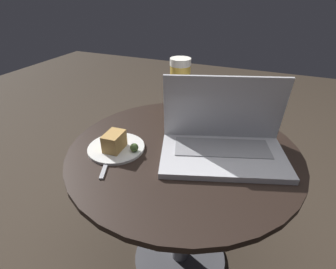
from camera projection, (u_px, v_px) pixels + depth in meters
name	position (u px, v px, depth m)	size (l,w,h in m)	color
ground_plane	(180.00, 257.00, 1.14)	(6.00, 6.00, 0.00)	#382D23
table	(182.00, 181.00, 0.92)	(0.74, 0.74, 0.57)	#515156
laptop	(223.00, 140.00, 0.80)	(0.42, 0.33, 0.23)	silver
beer_glass	(180.00, 89.00, 0.99)	(0.08, 0.08, 0.23)	gold
snack_plate	(116.00, 144.00, 0.83)	(0.18, 0.18, 0.06)	silver
fork	(108.00, 158.00, 0.80)	(0.08, 0.17, 0.00)	#B2B2B7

